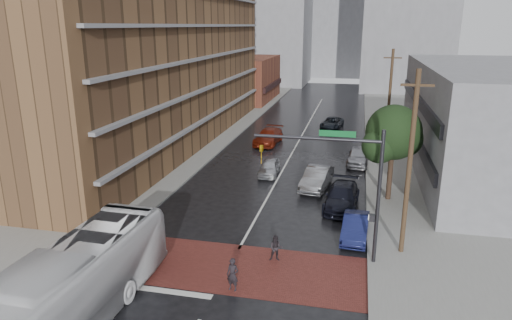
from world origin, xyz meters
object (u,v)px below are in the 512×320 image
Objects in this scene: pedestrian_b at (276,248)px; suv_travel at (332,123)px; transit_bus at (65,294)px; car_parked_near at (355,227)px; car_parked_far at (358,156)px; car_parked_mid at (342,197)px; car_travel_a at (269,167)px; pedestrian_a at (233,275)px; car_travel_c at (268,137)px; car_travel_b at (317,178)px.

pedestrian_b is 0.30× the size of suv_travel.
suv_travel is (8.01, 40.97, -1.08)m from transit_bus.
transit_bus is 8.73× the size of pedestrian_b.
car_parked_far is at bearing 93.25° from car_parked_near.
car_travel_a is at bearing 140.19° from car_parked_mid.
pedestrian_a reaches higher than car_parked_far.
car_parked_near is at bearing -60.75° from car_travel_c.
car_travel_b is 21.61m from suv_travel.
pedestrian_a reaches higher than car_travel_b.
car_travel_c is 18.06m from car_parked_mid.
car_parked_mid is 10.54m from car_parked_far.
transit_bus is at bearing -102.07° from car_travel_a.
transit_bus reaches higher than car_travel_c.
car_parked_far is at bearing 69.22° from pedestrian_b.
pedestrian_b is 0.38× the size of car_travel_a.
car_parked_mid reaches higher than car_travel_a.
car_travel_b is at bearing -80.76° from suv_travel.
car_parked_far is (7.18, 4.61, 0.14)m from car_travel_a.
pedestrian_a is 36.65m from suv_travel.
transit_bus reaches higher than car_parked_far.
car_travel_c reaches higher than car_travel_a.
pedestrian_a is 17.46m from car_travel_a.
car_parked_far reaches higher than suv_travel.
car_travel_b is (1.04, 11.74, 0.09)m from pedestrian_b.
suv_travel is at bearing 105.37° from car_parked_far.
car_parked_mid is at bearing -57.61° from car_travel_c.
car_parked_mid is at bearing -76.20° from suv_travel.
car_travel_b is 7.65m from car_parked_far.
transit_bus is at bearing -130.57° from pedestrian_a.
car_parked_near is (9.28, -20.63, -0.11)m from car_travel_c.
car_travel_c is 22.62m from car_parked_near.
car_travel_a is at bearing -92.94° from suv_travel.
car_travel_c is at bearing 121.07° from car_parked_mid.
car_parked_mid is (10.26, 15.90, -0.98)m from transit_bus.
pedestrian_b is (1.47, 3.23, -0.10)m from pedestrian_a.
car_parked_far is (0.98, 10.49, 0.01)m from car_parked_mid.
suv_travel is at bearing 99.46° from car_parked_near.
pedestrian_a is 1.14× the size of pedestrian_b.
car_travel_c reaches higher than car_parked_mid.
pedestrian_b is at bearing 48.28° from transit_bus.
pedestrian_a reaches higher than suv_travel.
suv_travel is at bearing 80.00° from pedestrian_b.
car_travel_b is at bearing 124.15° from car_parked_mid.
suv_travel is at bearing 98.60° from car_travel_b.
transit_bus is 3.04× the size of car_parked_near.
pedestrian_a reaches higher than car_parked_near.
car_travel_b is at bearing 92.27° from pedestrian_a.
car_travel_b is 14.05m from car_travel_c.
car_parked_mid is at bearing -92.46° from car_parked_far.
suv_travel is at bearing 76.87° from car_travel_a.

